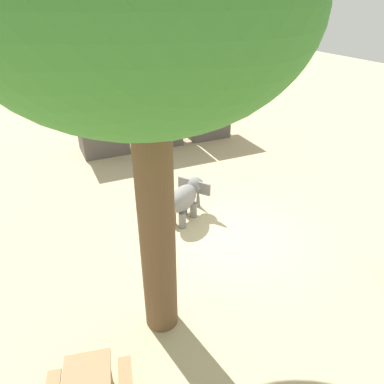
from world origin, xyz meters
TOP-DOWN VIEW (x-y plane):
  - ground_plane at (0.00, 0.00)m, footprint 60.00×60.00m
  - elephant at (-0.73, 1.54)m, footprint 1.66×1.55m
  - person_handler at (-0.69, 3.40)m, footprint 0.51×0.32m
  - shade_tree_main at (-2.89, -2.04)m, footprint 5.14×4.71m
  - market_stall_white at (-1.93, 8.29)m, footprint 2.50×2.50m
  - market_stall_teal at (0.67, 8.29)m, footprint 2.50×2.50m
  - market_stall_orange at (3.27, 8.29)m, footprint 2.50×2.50m

SIDE VIEW (x-z plane):
  - ground_plane at x=0.00m, z-range 0.00..0.00m
  - elephant at x=-0.73m, z-range 0.17..1.37m
  - person_handler at x=-0.69m, z-range 0.14..1.76m
  - market_stall_white at x=-1.93m, z-range -0.12..2.40m
  - market_stall_teal at x=0.67m, z-range -0.12..2.40m
  - market_stall_orange at x=3.27m, z-range -0.12..2.40m
  - shade_tree_main at x=-2.89m, z-range 2.11..10.18m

